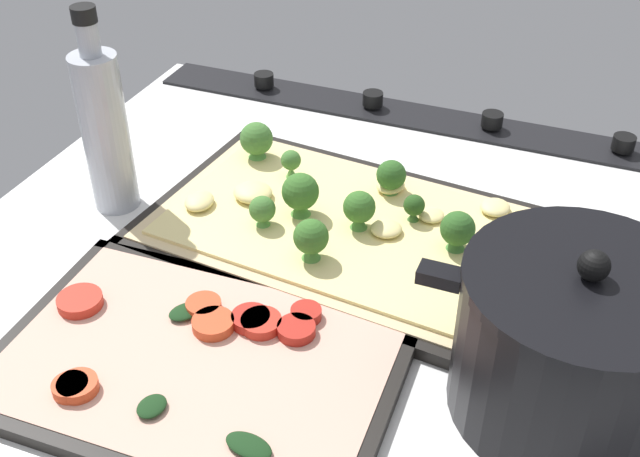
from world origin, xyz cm
name	(u,v)px	position (x,y,z in cm)	size (l,w,h in cm)	color
ground_plane	(347,270)	(0.00, 0.00, -1.50)	(82.07, 72.06, 3.00)	white
stove_control_panel	(430,117)	(0.00, -32.53, 0.55)	(78.78, 7.00, 2.60)	black
baking_tray_front	(336,231)	(2.70, -3.60, 0.36)	(42.14, 30.72, 1.30)	black
broccoli_pizza	(334,217)	(3.03, -4.02, 1.92)	(39.52, 28.10, 6.29)	beige
baking_tray_back	(197,366)	(6.90, 19.51, 0.37)	(35.49, 25.02, 1.30)	black
veggie_pizza_back	(196,357)	(7.12, 19.16, 1.10)	(33.03, 22.56, 1.90)	#D9A892
cooking_pot	(573,344)	(-22.93, 11.83, 6.81)	(25.62, 18.78, 15.92)	black
oil_bottle	(107,127)	(27.86, -0.46, 9.67)	(5.03, 5.03, 23.08)	#B7BCC6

